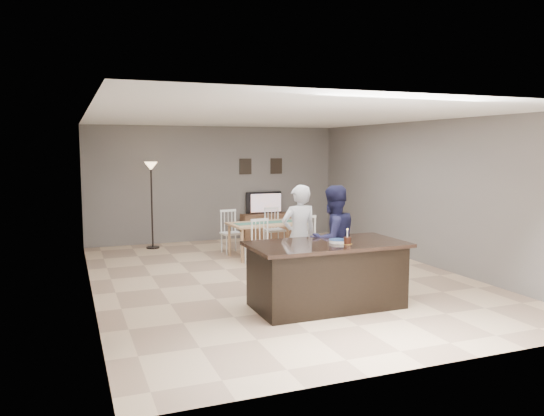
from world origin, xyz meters
name	(u,v)px	position (x,y,z in m)	size (l,w,h in m)	color
floor	(278,277)	(0.00, 0.00, 0.00)	(8.00, 8.00, 0.00)	#D2AE87
room_shell	(278,179)	(0.00, 0.00, 1.68)	(8.00, 8.00, 8.00)	slate
kitchen_island	(327,274)	(0.00, -1.80, 0.45)	(2.15, 1.10, 0.90)	black
tv_console	(266,226)	(1.20, 3.77, 0.30)	(1.20, 0.40, 0.60)	brown
television	(265,203)	(1.20, 3.84, 0.86)	(0.91, 0.12, 0.53)	black
tv_screen_glow	(266,203)	(1.20, 3.76, 0.87)	(0.78, 0.78, 0.00)	orange
picture_frames	(261,166)	(1.15, 3.98, 1.75)	(1.10, 0.02, 0.38)	black
doorway	(100,235)	(-2.99, -2.30, 1.26)	(0.00, 2.10, 2.65)	black
woman	(299,237)	(0.07, -0.72, 0.81)	(0.59, 0.39, 1.62)	silver
man	(333,240)	(0.38, -1.25, 0.82)	(0.80, 0.62, 1.64)	#1C1C3E
birthday_cake	(347,240)	(0.20, -2.00, 0.95)	(0.14, 0.14, 0.21)	gold
plate_stack	(339,241)	(0.15, -1.86, 0.92)	(0.28, 0.28, 0.04)	white
dining_table	(266,229)	(0.43, 1.71, 0.57)	(1.54, 1.76, 0.90)	tan
floor_lamp	(151,182)	(-1.58, 3.46, 1.47)	(0.28, 0.28, 1.89)	black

